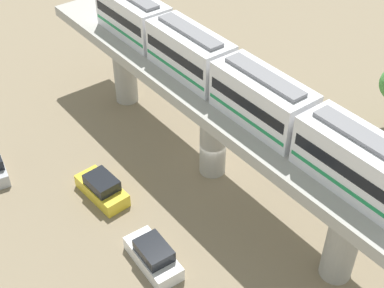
# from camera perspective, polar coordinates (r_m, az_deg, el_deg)

# --- Properties ---
(ground_plane) EXTENTS (120.00, 120.00, 0.00)m
(ground_plane) POSITION_cam_1_polar(r_m,az_deg,el_deg) (39.29, 2.17, -2.80)
(ground_plane) COLOR #84755B
(viaduct) EXTENTS (5.20, 35.80, 7.08)m
(viaduct) POSITION_cam_1_polar(r_m,az_deg,el_deg) (35.80, 2.38, 3.84)
(viaduct) COLOR #A8A59E
(viaduct) RESTS_ON ground
(train) EXTENTS (2.64, 27.45, 3.24)m
(train) POSITION_cam_1_polar(r_m,az_deg,el_deg) (33.61, 3.41, 7.43)
(train) COLOR white
(train) RESTS_ON viaduct
(parked_car_yellow) EXTENTS (2.07, 4.31, 1.76)m
(parked_car_yellow) POSITION_cam_1_polar(r_m,az_deg,el_deg) (37.29, -9.62, -4.71)
(parked_car_yellow) COLOR yellow
(parked_car_yellow) RESTS_ON ground
(parked_car_white) EXTENTS (2.02, 4.29, 1.76)m
(parked_car_white) POSITION_cam_1_polar(r_m,az_deg,el_deg) (32.89, -4.16, -11.89)
(parked_car_white) COLOR white
(parked_car_white) RESTS_ON ground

